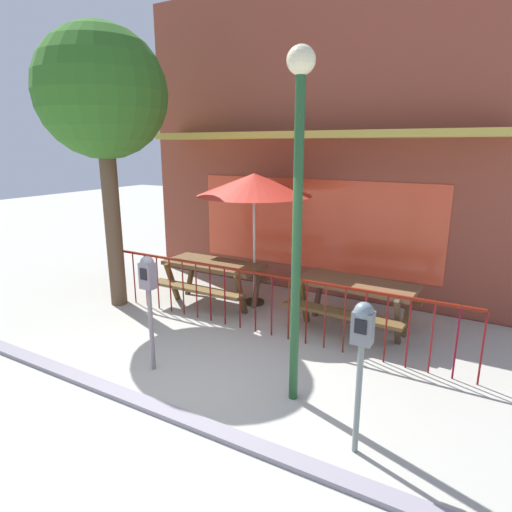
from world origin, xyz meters
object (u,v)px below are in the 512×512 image
patio_umbrella (254,185)px  street_lamp (298,182)px  picnic_table_left (214,271)px  street_tree (102,96)px  parking_meter_far (148,283)px  parking_meter_near (362,339)px  picnic_table_right (355,292)px

patio_umbrella → street_lamp: bearing=-51.7°
street_lamp → patio_umbrella: bearing=128.3°
picnic_table_left → patio_umbrella: (0.64, 0.35, 1.54)m
patio_umbrella → street_tree: 2.86m
street_lamp → street_tree: bearing=163.8°
patio_umbrella → picnic_table_left: bearing=-151.2°
parking_meter_far → parking_meter_near: bearing=-4.6°
parking_meter_near → street_tree: 5.75m
parking_meter_far → street_lamp: (1.85, 0.30, 1.29)m
street_tree → picnic_table_left: bearing=30.2°
street_lamp → parking_meter_near: bearing=-30.5°
picnic_table_left → picnic_table_right: bearing=3.6°
patio_umbrella → picnic_table_right: bearing=-5.7°
picnic_table_right → patio_umbrella: size_ratio=0.80×
street_tree → street_lamp: (4.05, -1.18, -1.13)m
patio_umbrella → parking_meter_near: size_ratio=1.57×
patio_umbrella → parking_meter_far: (0.06, -2.71, -0.98)m
picnic_table_left → street_lamp: size_ratio=0.49×
parking_meter_near → street_tree: size_ratio=0.32×
picnic_table_right → parking_meter_near: (0.87, -2.74, 0.54)m
parking_meter_near → street_tree: bearing=161.0°
picnic_table_left → parking_meter_near: size_ratio=1.21×
parking_meter_near → street_lamp: bearing=149.5°
picnic_table_left → patio_umbrella: bearing=28.8°
parking_meter_near → picnic_table_left: bearing=143.1°
picnic_table_left → street_lamp: (2.54, -2.05, 1.84)m
picnic_table_right → street_tree: size_ratio=0.40×
parking_meter_far → street_tree: street_tree is taller
picnic_table_right → parking_meter_far: 3.18m
parking_meter_near → street_lamp: (-0.88, 0.52, 1.29)m
street_tree → picnic_table_right: bearing=14.3°
street_tree → parking_meter_far: bearing=-33.9°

